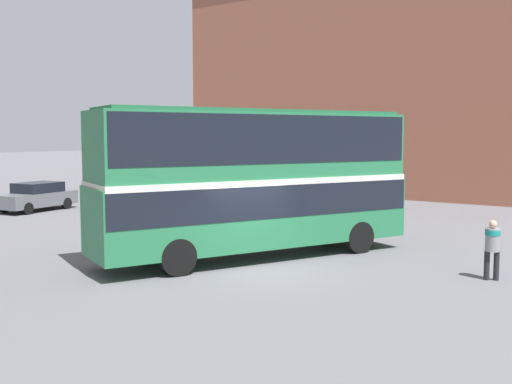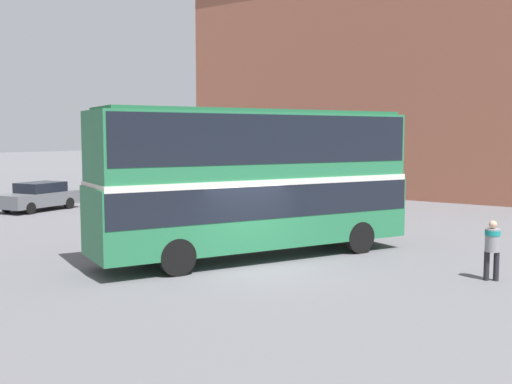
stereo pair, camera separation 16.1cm
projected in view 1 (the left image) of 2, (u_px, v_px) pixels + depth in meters
The scene contains 6 objects.
ground_plane at pixel (257, 271), 17.84m from camera, with size 240.00×240.00×0.00m, color slate.
building_row_right at pixel (415, 85), 41.99m from camera, with size 11.48×31.80×15.00m.
double_decker_bus at pixel (256, 174), 19.47m from camera, with size 10.84×6.66×4.83m.
pedestrian_foreground at pixel (492, 244), 16.58m from camera, with size 0.54×0.54×1.68m.
parked_car_kerb_near at pixel (221, 190), 36.05m from camera, with size 4.35×1.99×1.46m.
parked_car_kerb_far at pixel (36, 196), 31.99m from camera, with size 4.57×2.50×1.51m.
Camera 1 is at (-14.28, -10.18, 4.02)m, focal length 42.00 mm.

